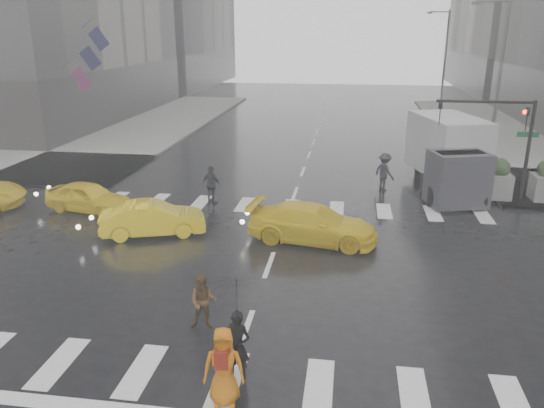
% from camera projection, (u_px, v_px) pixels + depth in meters
% --- Properties ---
extents(ground, '(120.00, 120.00, 0.00)m').
position_uv_depth(ground, '(269.00, 265.00, 17.30)').
color(ground, black).
rests_on(ground, ground).
extents(sidewalk_nw, '(35.00, 35.00, 0.15)m').
position_uv_depth(sidewalk_nw, '(28.00, 140.00, 36.41)').
color(sidewalk_nw, slate).
rests_on(sidewalk_nw, ground).
extents(road_markings, '(18.00, 48.00, 0.01)m').
position_uv_depth(road_markings, '(269.00, 265.00, 17.29)').
color(road_markings, silver).
rests_on(road_markings, ground).
extents(traffic_signal_pole, '(4.45, 0.42, 4.50)m').
position_uv_depth(traffic_signal_pole, '(506.00, 130.00, 22.55)').
color(traffic_signal_pole, black).
rests_on(traffic_signal_pole, ground).
extents(street_lamp_near, '(2.15, 0.22, 9.00)m').
position_uv_depth(street_lamp_near, '(498.00, 71.00, 31.13)').
color(street_lamp_near, '#59595B').
rests_on(street_lamp_near, ground).
extents(street_lamp_far, '(2.15, 0.22, 9.00)m').
position_uv_depth(street_lamp_far, '(444.00, 55.00, 49.90)').
color(street_lamp_far, '#59595B').
rests_on(street_lamp_far, ground).
extents(planter_west, '(1.10, 1.10, 1.80)m').
position_uv_depth(planter_west, '(451.00, 178.00, 23.71)').
color(planter_west, slate).
rests_on(planter_west, ground).
extents(planter_mid, '(1.10, 1.10, 1.80)m').
position_uv_depth(planter_mid, '(498.00, 179.00, 23.43)').
color(planter_mid, slate).
rests_on(planter_mid, ground).
extents(flag_cluster, '(2.87, 3.06, 4.69)m').
position_uv_depth(flag_cluster, '(86.00, 55.00, 34.98)').
color(flag_cluster, '#59595B').
rests_on(flag_cluster, ground).
extents(pedestrian_black, '(1.14, 1.15, 2.43)m').
position_uv_depth(pedestrian_black, '(237.00, 312.00, 11.20)').
color(pedestrian_black, black).
rests_on(pedestrian_black, ground).
extents(pedestrian_brown, '(0.77, 0.64, 1.47)m').
position_uv_depth(pedestrian_brown, '(203.00, 302.00, 13.46)').
color(pedestrian_brown, '#4B331A').
rests_on(pedestrian_brown, ground).
extents(pedestrian_orange, '(0.92, 0.67, 1.72)m').
position_uv_depth(pedestrian_orange, '(224.00, 367.00, 10.66)').
color(pedestrian_orange, '#BF630D').
rests_on(pedestrian_orange, ground).
extents(pedestrian_far_a, '(1.14, 0.93, 1.68)m').
position_uv_depth(pedestrian_far_a, '(212.00, 185.00, 23.16)').
color(pedestrian_far_a, black).
rests_on(pedestrian_far_a, ground).
extents(pedestrian_far_b, '(1.25, 1.29, 1.79)m').
position_uv_depth(pedestrian_far_b, '(384.00, 172.00, 25.07)').
color(pedestrian_far_b, black).
rests_on(pedestrian_far_b, ground).
extents(taxi_front, '(3.87, 2.17, 1.24)m').
position_uv_depth(taxi_front, '(88.00, 197.00, 22.20)').
color(taxi_front, yellow).
rests_on(taxi_front, ground).
extents(taxi_mid, '(4.04, 2.49, 1.26)m').
position_uv_depth(taxi_mid, '(153.00, 219.00, 19.64)').
color(taxi_mid, yellow).
rests_on(taxi_mid, ground).
extents(taxi_rear, '(4.33, 2.44, 1.35)m').
position_uv_depth(taxi_rear, '(313.00, 223.00, 19.03)').
color(taxi_rear, yellow).
rests_on(taxi_rear, ground).
extents(box_truck, '(2.39, 6.38, 3.39)m').
position_uv_depth(box_truck, '(450.00, 154.00, 24.61)').
color(box_truck, '#BCBCBE').
rests_on(box_truck, ground).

